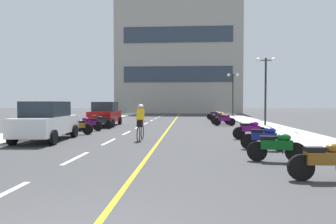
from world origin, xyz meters
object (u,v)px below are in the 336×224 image
(motorcycle_3, at_px, (250,130))
(motorcycle_6, at_px, (102,122))
(motorcycle_0, at_px, (326,160))
(motorcycle_12, at_px, (215,115))
(parked_car_mid, at_px, (105,114))
(motorcycle_11, at_px, (218,116))
(street_lamp_far, at_px, (233,85))
(motorcycle_7, at_px, (224,120))
(motorcycle_5, at_px, (89,123))
(motorcycle_10, at_px, (221,117))
(motorcycle_8, at_px, (222,119))
(motorcycle_4, at_px, (77,126))
(motorcycle_9, at_px, (221,118))
(motorcycle_2, at_px, (264,138))
(parked_car_near, at_px, (46,121))
(motorcycle_1, at_px, (277,146))
(street_lamp_mid, at_px, (266,76))
(cyclist_rider, at_px, (140,122))

(motorcycle_3, height_order, motorcycle_6, same)
(motorcycle_0, height_order, motorcycle_12, same)
(parked_car_mid, relative_size, motorcycle_11, 2.51)
(parked_car_mid, height_order, motorcycle_11, parked_car_mid)
(street_lamp_far, distance_m, motorcycle_3, 23.95)
(motorcycle_0, height_order, motorcycle_7, same)
(motorcycle_0, distance_m, motorcycle_5, 14.57)
(parked_car_mid, bearing_deg, motorcycle_10, 30.14)
(motorcycle_0, relative_size, motorcycle_8, 1.01)
(motorcycle_4, height_order, motorcycle_7, same)
(motorcycle_0, distance_m, motorcycle_9, 19.01)
(motorcycle_2, xyz_separation_m, motorcycle_8, (-0.10, 13.22, 0.00))
(parked_car_mid, bearing_deg, motorcycle_5, -88.21)
(motorcycle_0, xyz_separation_m, motorcycle_5, (-9.25, 11.26, 0.00))
(motorcycle_3, distance_m, motorcycle_8, 9.87)
(motorcycle_8, height_order, motorcycle_11, same)
(parked_car_near, xyz_separation_m, motorcycle_0, (9.65, -6.50, -0.44))
(street_lamp_far, distance_m, motorcycle_11, 9.83)
(motorcycle_8, bearing_deg, motorcycle_7, -87.81)
(street_lamp_far, distance_m, parked_car_mid, 19.96)
(motorcycle_1, height_order, motorcycle_8, same)
(parked_car_mid, distance_m, motorcycle_9, 9.74)
(motorcycle_7, bearing_deg, motorcycle_8, 92.19)
(motorcycle_10, bearing_deg, motorcycle_0, -89.77)
(street_lamp_mid, height_order, parked_car_near, street_lamp_mid)
(street_lamp_far, relative_size, motorcycle_12, 3.11)
(motorcycle_7, xyz_separation_m, motorcycle_8, (-0.05, 1.43, 0.00))
(motorcycle_6, relative_size, motorcycle_9, 0.96)
(motorcycle_10, bearing_deg, motorcycle_1, -91.20)
(motorcycle_4, xyz_separation_m, cyclist_rider, (3.89, -2.37, 0.41))
(parked_car_mid, distance_m, motorcycle_11, 11.52)
(motorcycle_7, bearing_deg, cyclist_rider, -118.25)
(parked_car_mid, bearing_deg, street_lamp_mid, -1.15)
(motorcycle_0, bearing_deg, motorcycle_2, 93.80)
(parked_car_near, bearing_deg, motorcycle_7, 45.94)
(motorcycle_5, height_order, motorcycle_7, same)
(motorcycle_3, distance_m, motorcycle_4, 9.22)
(motorcycle_0, xyz_separation_m, motorcycle_10, (-0.08, 20.91, 0.00))
(motorcycle_7, bearing_deg, motorcycle_2, -89.77)
(parked_car_near, relative_size, motorcycle_4, 2.52)
(motorcycle_2, relative_size, motorcycle_11, 0.97)
(parked_car_mid, height_order, motorcycle_7, parked_car_mid)
(motorcycle_3, height_order, motorcycle_7, same)
(motorcycle_2, relative_size, motorcycle_7, 0.97)
(parked_car_mid, distance_m, motorcycle_8, 9.24)
(motorcycle_3, relative_size, motorcycle_4, 1.00)
(motorcycle_7, height_order, cyclist_rider, cyclist_rider)
(parked_car_near, bearing_deg, motorcycle_5, 85.22)
(motorcycle_3, distance_m, motorcycle_7, 8.43)
(motorcycle_7, relative_size, cyclist_rider, 0.96)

